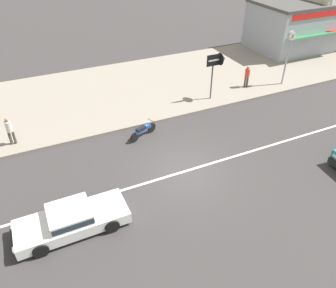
{
  "coord_description": "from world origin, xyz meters",
  "views": [
    {
      "loc": [
        -5.97,
        -10.93,
        10.33
      ],
      "look_at": [
        -0.27,
        1.44,
        0.8
      ],
      "focal_mm": 35.0,
      "sensor_mm": 36.0,
      "label": 1
    }
  ],
  "objects_px": {
    "sedan_white_2": "(71,219)",
    "pedestrian_mid_kerb": "(247,75)",
    "shopfront_corner_warung": "(324,17)",
    "arrow_signboard": "(220,61)",
    "shopfront_mid_block": "(291,25)",
    "motorcycle_0": "(143,130)",
    "pedestrian_near_clock": "(9,129)",
    "street_clock": "(290,45)"
  },
  "relations": [
    {
      "from": "pedestrian_mid_kerb",
      "to": "street_clock",
      "type": "bearing_deg",
      "value": -14.48
    },
    {
      "from": "motorcycle_0",
      "to": "pedestrian_near_clock",
      "type": "xyz_separation_m",
      "value": [
        -6.74,
        2.09,
        0.65
      ]
    },
    {
      "from": "arrow_signboard",
      "to": "shopfront_mid_block",
      "type": "height_order",
      "value": "shopfront_mid_block"
    },
    {
      "from": "sedan_white_2",
      "to": "shopfront_corner_warung",
      "type": "xyz_separation_m",
      "value": [
        26.13,
        13.02,
        2.04
      ]
    },
    {
      "from": "sedan_white_2",
      "to": "pedestrian_mid_kerb",
      "type": "bearing_deg",
      "value": 29.28
    },
    {
      "from": "pedestrian_near_clock",
      "to": "pedestrian_mid_kerb",
      "type": "height_order",
      "value": "pedestrian_near_clock"
    },
    {
      "from": "street_clock",
      "to": "shopfront_corner_warung",
      "type": "distance_m",
      "value": 11.08
    },
    {
      "from": "pedestrian_mid_kerb",
      "to": "sedan_white_2",
      "type": "bearing_deg",
      "value": -150.72
    },
    {
      "from": "sedan_white_2",
      "to": "shopfront_corner_warung",
      "type": "relative_size",
      "value": 0.86
    },
    {
      "from": "arrow_signboard",
      "to": "shopfront_corner_warung",
      "type": "bearing_deg",
      "value": 21.04
    },
    {
      "from": "pedestrian_mid_kerb",
      "to": "shopfront_mid_block",
      "type": "xyz_separation_m",
      "value": [
        8.52,
        5.34,
        1.17
      ]
    },
    {
      "from": "motorcycle_0",
      "to": "street_clock",
      "type": "xyz_separation_m",
      "value": [
        11.73,
        2.09,
        2.58
      ]
    },
    {
      "from": "arrow_signboard",
      "to": "pedestrian_near_clock",
      "type": "relative_size",
      "value": 1.94
    },
    {
      "from": "motorcycle_0",
      "to": "arrow_signboard",
      "type": "relative_size",
      "value": 0.58
    },
    {
      "from": "sedan_white_2",
      "to": "arrow_signboard",
      "type": "bearing_deg",
      "value": 32.96
    },
    {
      "from": "arrow_signboard",
      "to": "pedestrian_mid_kerb",
      "type": "xyz_separation_m",
      "value": [
        2.77,
        0.57,
        -1.68
      ]
    },
    {
      "from": "sedan_white_2",
      "to": "motorcycle_0",
      "type": "xyz_separation_m",
      "value": [
        5.0,
        5.06,
        -0.11
      ]
    },
    {
      "from": "sedan_white_2",
      "to": "motorcycle_0",
      "type": "bearing_deg",
      "value": 45.35
    },
    {
      "from": "motorcycle_0",
      "to": "pedestrian_near_clock",
      "type": "height_order",
      "value": "pedestrian_near_clock"
    },
    {
      "from": "street_clock",
      "to": "shopfront_mid_block",
      "type": "bearing_deg",
      "value": 46.17
    },
    {
      "from": "street_clock",
      "to": "shopfront_mid_block",
      "type": "height_order",
      "value": "shopfront_mid_block"
    },
    {
      "from": "motorcycle_0",
      "to": "shopfront_corner_warung",
      "type": "distance_m",
      "value": 22.68
    },
    {
      "from": "arrow_signboard",
      "to": "pedestrian_mid_kerb",
      "type": "relative_size",
      "value": 2.01
    },
    {
      "from": "motorcycle_0",
      "to": "arrow_signboard",
      "type": "xyz_separation_m",
      "value": [
        6.24,
        2.23,
        2.29
      ]
    },
    {
      "from": "pedestrian_mid_kerb",
      "to": "shopfront_mid_block",
      "type": "distance_m",
      "value": 10.12
    },
    {
      "from": "motorcycle_0",
      "to": "pedestrian_near_clock",
      "type": "relative_size",
      "value": 1.13
    },
    {
      "from": "shopfront_corner_warung",
      "to": "sedan_white_2",
      "type": "bearing_deg",
      "value": -153.52
    },
    {
      "from": "street_clock",
      "to": "shopfront_mid_block",
      "type": "relative_size",
      "value": 0.58
    },
    {
      "from": "pedestrian_near_clock",
      "to": "shopfront_corner_warung",
      "type": "height_order",
      "value": "shopfront_corner_warung"
    },
    {
      "from": "street_clock",
      "to": "pedestrian_near_clock",
      "type": "bearing_deg",
      "value": -180.0
    },
    {
      "from": "pedestrian_mid_kerb",
      "to": "shopfront_corner_warung",
      "type": "distance_m",
      "value": 13.26
    },
    {
      "from": "sedan_white_2",
      "to": "pedestrian_mid_kerb",
      "type": "distance_m",
      "value": 16.07
    },
    {
      "from": "sedan_white_2",
      "to": "motorcycle_0",
      "type": "relative_size",
      "value": 2.49
    },
    {
      "from": "arrow_signboard",
      "to": "motorcycle_0",
      "type": "bearing_deg",
      "value": -160.37
    },
    {
      "from": "sedan_white_2",
      "to": "pedestrian_near_clock",
      "type": "xyz_separation_m",
      "value": [
        -1.74,
        7.16,
        0.54
      ]
    },
    {
      "from": "street_clock",
      "to": "pedestrian_mid_kerb",
      "type": "height_order",
      "value": "street_clock"
    },
    {
      "from": "shopfront_corner_warung",
      "to": "pedestrian_mid_kerb",
      "type": "bearing_deg",
      "value": -156.94
    },
    {
      "from": "street_clock",
      "to": "shopfront_corner_warung",
      "type": "xyz_separation_m",
      "value": [
        9.4,
        5.86,
        -0.42
      ]
    },
    {
      "from": "pedestrian_mid_kerb",
      "to": "shopfront_mid_block",
      "type": "height_order",
      "value": "shopfront_mid_block"
    },
    {
      "from": "sedan_white_2",
      "to": "pedestrian_mid_kerb",
      "type": "xyz_separation_m",
      "value": [
        14.01,
        7.86,
        0.5
      ]
    },
    {
      "from": "street_clock",
      "to": "arrow_signboard",
      "type": "height_order",
      "value": "street_clock"
    },
    {
      "from": "street_clock",
      "to": "motorcycle_0",
      "type": "bearing_deg",
      "value": -169.89
    }
  ]
}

